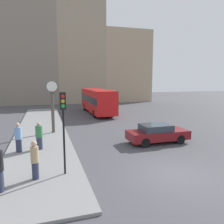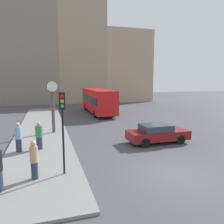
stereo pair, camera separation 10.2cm
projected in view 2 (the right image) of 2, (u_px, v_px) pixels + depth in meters
The scene contains 10 objects.
ground_plane at pixel (174, 174), 10.12m from camera, with size 120.00×120.00×0.00m, color #47474C.
sidewalk_corner at pixel (42, 129), 19.19m from camera, with size 3.96×26.80×0.12m, color gray.
building_row at pixel (69, 53), 40.15m from camera, with size 29.75×5.00×19.96m.
sedan_car at pixel (157, 133), 15.11m from camera, with size 4.23×1.70×1.31m.
bus_distant at pixel (98, 100), 28.22m from camera, with size 2.44×9.96×3.10m.
traffic_light_near at pixel (62, 116), 9.55m from camera, with size 0.26×0.24×3.70m.
street_clock at pixel (53, 106), 17.40m from camera, with size 0.88×0.32×4.14m.
pedestrian_blue_stripe at pixel (18, 137), 12.84m from camera, with size 0.40×0.40×1.75m.
pedestrian_green_hoodie at pixel (39, 136), 13.34m from camera, with size 0.42×0.42×1.69m.
pedestrian_tan_coat at pixel (34, 160), 9.30m from camera, with size 0.34×0.34×1.69m.
Camera 2 is at (-5.53, -8.34, 4.36)m, focal length 35.00 mm.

